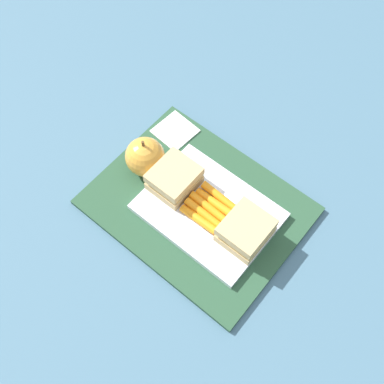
{
  "coord_description": "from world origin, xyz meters",
  "views": [
    {
      "loc": [
        -0.24,
        0.3,
        0.76
      ],
      "look_at": [
        0.01,
        0.0,
        0.04
      ],
      "focal_mm": 44.51,
      "sensor_mm": 36.0,
      "label": 1
    }
  ],
  "objects_px": {
    "sandwich_half_left": "(246,230)",
    "sandwich_half_right": "(174,179)",
    "carrot_sticks_bundle": "(209,208)",
    "paper_napkin": "(175,131)",
    "food_tray": "(208,211)",
    "apple": "(146,156)"
  },
  "relations": [
    {
      "from": "paper_napkin",
      "to": "sandwich_half_left",
      "type": "bearing_deg",
      "value": 158.01
    },
    {
      "from": "food_tray",
      "to": "carrot_sticks_bundle",
      "type": "distance_m",
      "value": 0.01
    },
    {
      "from": "carrot_sticks_bundle",
      "to": "apple",
      "type": "distance_m",
      "value": 0.15
    },
    {
      "from": "sandwich_half_left",
      "to": "sandwich_half_right",
      "type": "xyz_separation_m",
      "value": [
        0.16,
        0.0,
        0.0
      ]
    },
    {
      "from": "sandwich_half_left",
      "to": "apple",
      "type": "xyz_separation_m",
      "value": [
        0.23,
        -0.0,
        0.0
      ]
    },
    {
      "from": "sandwich_half_right",
      "to": "apple",
      "type": "distance_m",
      "value": 0.07
    },
    {
      "from": "food_tray",
      "to": "sandwich_half_left",
      "type": "height_order",
      "value": "sandwich_half_left"
    },
    {
      "from": "sandwich_half_left",
      "to": "apple",
      "type": "bearing_deg",
      "value": -0.4
    },
    {
      "from": "sandwich_half_right",
      "to": "food_tray",
      "type": "bearing_deg",
      "value": 180.0
    },
    {
      "from": "sandwich_half_right",
      "to": "paper_napkin",
      "type": "xyz_separation_m",
      "value": [
        0.08,
        -0.1,
        -0.03
      ]
    },
    {
      "from": "food_tray",
      "to": "paper_napkin",
      "type": "distance_m",
      "value": 0.19
    },
    {
      "from": "paper_napkin",
      "to": "food_tray",
      "type": "bearing_deg",
      "value": 149.01
    },
    {
      "from": "carrot_sticks_bundle",
      "to": "paper_napkin",
      "type": "relative_size",
      "value": 1.13
    },
    {
      "from": "sandwich_half_right",
      "to": "sandwich_half_left",
      "type": "bearing_deg",
      "value": 180.0
    },
    {
      "from": "carrot_sticks_bundle",
      "to": "paper_napkin",
      "type": "height_order",
      "value": "carrot_sticks_bundle"
    },
    {
      "from": "sandwich_half_left",
      "to": "sandwich_half_right",
      "type": "height_order",
      "value": "same"
    },
    {
      "from": "sandwich_half_right",
      "to": "carrot_sticks_bundle",
      "type": "xyz_separation_m",
      "value": [
        -0.08,
        0.0,
        -0.02
      ]
    },
    {
      "from": "paper_napkin",
      "to": "apple",
      "type": "bearing_deg",
      "value": 97.74
    },
    {
      "from": "food_tray",
      "to": "sandwich_half_right",
      "type": "xyz_separation_m",
      "value": [
        0.08,
        0.0,
        0.03
      ]
    },
    {
      "from": "sandwich_half_right",
      "to": "paper_napkin",
      "type": "bearing_deg",
      "value": -49.53
    },
    {
      "from": "apple",
      "to": "paper_napkin",
      "type": "bearing_deg",
      "value": -82.26
    },
    {
      "from": "sandwich_half_left",
      "to": "sandwich_half_right",
      "type": "relative_size",
      "value": 1.0
    }
  ]
}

